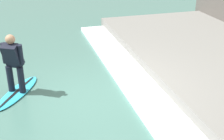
% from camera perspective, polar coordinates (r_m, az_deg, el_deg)
% --- Properties ---
extents(ground_plane, '(28.00, 28.00, 0.00)m').
position_cam_1_polar(ground_plane, '(7.29, -3.52, -5.44)').
color(ground_plane, '#426B60').
extents(wave_foam_crest, '(0.89, 10.84, 0.11)m').
position_cam_1_polar(wave_foam_crest, '(7.58, 5.51, -3.77)').
color(wave_foam_crest, silver).
rests_on(wave_foam_crest, ground_plane).
extents(surfboard_riding, '(1.29, 1.77, 0.07)m').
position_cam_1_polar(surfboard_riding, '(7.87, -16.87, -3.88)').
color(surfboard_riding, '#2DADD1').
rests_on(surfboard_riding, ground_plane).
extents(surfer_riding, '(0.52, 0.53, 1.42)m').
position_cam_1_polar(surfer_riding, '(7.53, -17.62, 1.61)').
color(surfer_riding, black).
rests_on(surfer_riding, surfboard_riding).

